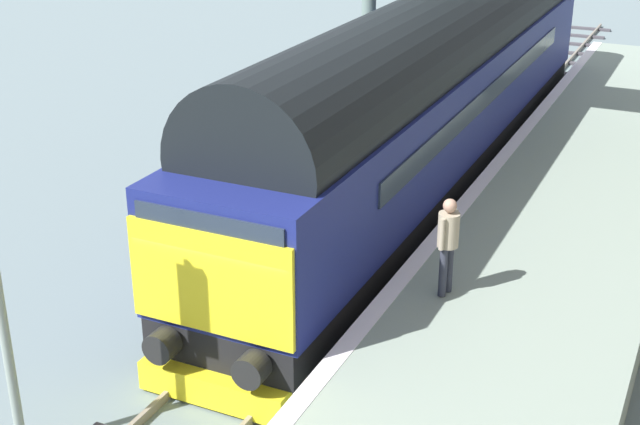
{
  "coord_description": "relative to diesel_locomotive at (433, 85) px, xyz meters",
  "views": [
    {
      "loc": [
        6.1,
        -10.5,
        7.84
      ],
      "look_at": [
        0.2,
        2.08,
        1.88
      ],
      "focal_mm": 49.84,
      "sensor_mm": 36.0,
      "label": 1
    }
  ],
  "objects": [
    {
      "name": "station_platform",
      "position": [
        3.6,
        -8.66,
        -1.99
      ],
      "size": [
        4.0,
        44.0,
        1.01
      ],
      "color": "gray",
      "rests_on": "ground"
    },
    {
      "name": "diesel_locomotive",
      "position": [
        0.0,
        0.0,
        0.0
      ],
      "size": [
        2.74,
        20.02,
        4.68
      ],
      "color": "black",
      "rests_on": "ground"
    },
    {
      "name": "track_main",
      "position": [
        -0.0,
        -8.66,
        -2.43
      ],
      "size": [
        2.5,
        60.0,
        0.15
      ],
      "color": "gray",
      "rests_on": "ground"
    },
    {
      "name": "waiting_passenger",
      "position": [
        2.56,
        -6.86,
        -0.5
      ],
      "size": [
        0.4,
        0.5,
        1.64
      ],
      "rotation": [
        0.0,
        0.0,
        1.39
      ],
      "color": "#2F323F",
      "rests_on": "station_platform"
    },
    {
      "name": "ground_plane",
      "position": [
        -0.0,
        -8.66,
        -2.49
      ],
      "size": [
        140.0,
        140.0,
        0.0
      ],
      "primitive_type": "plane",
      "color": "slate",
      "rests_on": "ground"
    }
  ]
}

